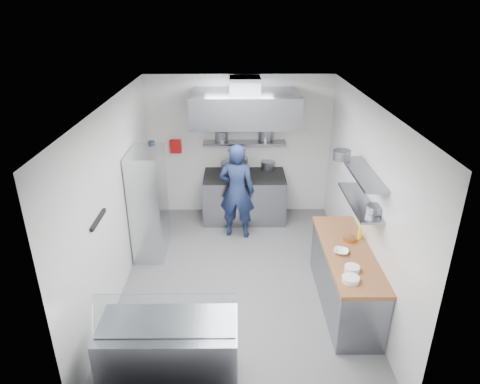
{
  "coord_description": "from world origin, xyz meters",
  "views": [
    {
      "loc": [
        -0.05,
        -5.62,
        4.02
      ],
      "look_at": [
        0.0,
        0.6,
        1.25
      ],
      "focal_mm": 32.0,
      "sensor_mm": 36.0,
      "label": 1
    }
  ],
  "objects_px": {
    "wire_rack": "(149,203)",
    "display_case": "(170,354)",
    "gas_range": "(244,198)",
    "chef": "(237,191)"
  },
  "relations": [
    {
      "from": "gas_range",
      "to": "wire_rack",
      "type": "relative_size",
      "value": 0.86
    },
    {
      "from": "wire_rack",
      "to": "display_case",
      "type": "bearing_deg",
      "value": -75.78
    },
    {
      "from": "gas_range",
      "to": "display_case",
      "type": "height_order",
      "value": "gas_range"
    },
    {
      "from": "chef",
      "to": "gas_range",
      "type": "bearing_deg",
      "value": -92.64
    },
    {
      "from": "chef",
      "to": "display_case",
      "type": "bearing_deg",
      "value": 87.69
    },
    {
      "from": "chef",
      "to": "wire_rack",
      "type": "distance_m",
      "value": 1.58
    },
    {
      "from": "chef",
      "to": "wire_rack",
      "type": "bearing_deg",
      "value": 30.67
    },
    {
      "from": "chef",
      "to": "display_case",
      "type": "xyz_separation_m",
      "value": [
        -0.75,
        -3.43,
        -0.47
      ]
    },
    {
      "from": "gas_range",
      "to": "display_case",
      "type": "bearing_deg",
      "value": -102.4
    },
    {
      "from": "chef",
      "to": "wire_rack",
      "type": "relative_size",
      "value": 0.97
    }
  ]
}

